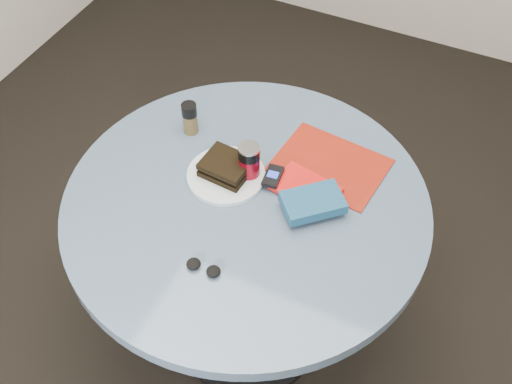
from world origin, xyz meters
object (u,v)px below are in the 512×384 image
at_px(novel, 313,202).
at_px(magazine, 330,165).
at_px(mp3_player, 273,176).
at_px(headphones, 203,268).
at_px(pepper_grinder, 190,118).
at_px(plate, 226,175).
at_px(soda_can, 249,162).
at_px(table, 247,237).
at_px(red_book, 306,188).
at_px(sandwich, 226,167).

bearing_deg(novel, magazine, 52.70).
distance_m(mp3_player, headphones, 0.34).
relative_size(pepper_grinder, mp3_player, 1.26).
xyz_separation_m(plate, mp3_player, (0.13, 0.04, 0.02)).
bearing_deg(soda_can, plate, -151.02).
distance_m(soda_can, mp3_player, 0.08).
distance_m(table, pepper_grinder, 0.38).
bearing_deg(pepper_grinder, red_book, -10.46).
bearing_deg(red_book, soda_can, -164.02).
relative_size(magazine, mp3_player, 3.69).
relative_size(plate, magazine, 0.72).
xyz_separation_m(novel, mp3_player, (-0.14, 0.05, -0.01)).
bearing_deg(magazine, mp3_player, -127.13).
height_order(novel, mp3_player, novel).
xyz_separation_m(soda_can, novel, (0.21, -0.04, -0.02)).
bearing_deg(novel, pepper_grinder, 120.96).
bearing_deg(novel, mp3_player, 118.28).
xyz_separation_m(table, mp3_player, (0.04, 0.09, 0.19)).
relative_size(table, mp3_player, 12.24).
distance_m(table, red_book, 0.24).
relative_size(pepper_grinder, red_book, 0.59).
bearing_deg(soda_can, novel, -11.36).
xyz_separation_m(plate, novel, (0.26, -0.01, 0.03)).
xyz_separation_m(sandwich, pepper_grinder, (-0.18, 0.11, 0.02)).
height_order(plate, magazine, plate).
xyz_separation_m(magazine, red_book, (-0.03, -0.12, 0.01)).
height_order(magazine, headphones, headphones).
bearing_deg(table, sandwich, 146.39).
bearing_deg(pepper_grinder, plate, -33.82).
relative_size(table, novel, 6.29).
relative_size(magazine, headphones, 3.26).
relative_size(soda_can, magazine, 0.38).
relative_size(plate, sandwich, 1.60).
relative_size(red_book, novel, 1.10).
bearing_deg(plate, red_book, 11.77).
bearing_deg(headphones, plate, 107.04).
bearing_deg(table, plate, 148.88).
xyz_separation_m(pepper_grinder, mp3_player, (0.30, -0.08, -0.03)).
xyz_separation_m(table, soda_can, (-0.03, 0.08, 0.22)).
xyz_separation_m(sandwich, magazine, (0.25, 0.16, -0.03)).
bearing_deg(table, magazine, 54.04).
bearing_deg(headphones, mp3_player, 84.24).
height_order(pepper_grinder, red_book, pepper_grinder).
bearing_deg(sandwich, table, -33.61).
bearing_deg(magazine, novel, -78.55).
height_order(magazine, novel, novel).
xyz_separation_m(table, red_book, (0.13, 0.10, 0.18)).
bearing_deg(plate, mp3_player, 16.46).
height_order(magazine, red_book, red_book).
height_order(sandwich, red_book, sandwich).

